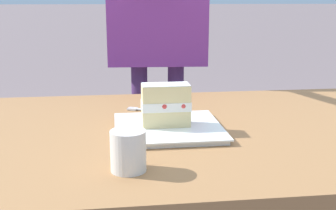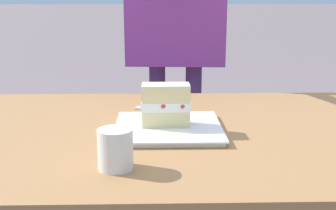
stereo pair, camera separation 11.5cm
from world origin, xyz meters
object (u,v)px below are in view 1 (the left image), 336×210
Objects in this scene: dessert_fork at (149,110)px; diner_person at (157,6)px; cake_slice at (166,105)px; coffee_cup at (128,150)px; patio_table at (199,156)px; dessert_plate at (168,128)px.

diner_person reaches higher than dessert_fork.
diner_person reaches higher than cake_slice.
coffee_cup is at bearing -99.28° from diner_person.
coffee_cup is 0.06× the size of diner_person.
cake_slice is (-0.10, -0.02, 0.16)m from patio_table.
patio_table is 0.86m from diner_person.
patio_table is at bearing 12.66° from cake_slice.
diner_person reaches higher than patio_table.
dessert_plate is 0.84m from diner_person.
dessert_fork is at bearing 124.00° from patio_table.
dessert_fork is at bearing 99.23° from dessert_plate.
cake_slice reaches higher than dessert_plate.
cake_slice is 1.50× the size of coffee_cup.
cake_slice is at bearing 67.08° from coffee_cup.
cake_slice is at bearing -167.34° from patio_table.
coffee_cup reaches higher than patio_table.
dessert_plate is (-0.09, -0.02, 0.10)m from patio_table.
dessert_plate reaches higher than dessert_fork.
coffee_cup is at bearing -126.23° from patio_table.
diner_person is (0.05, 0.78, 0.31)m from dessert_plate.
dessert_fork is 0.10× the size of diner_person.
coffee_cup is at bearing -99.91° from dessert_fork.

